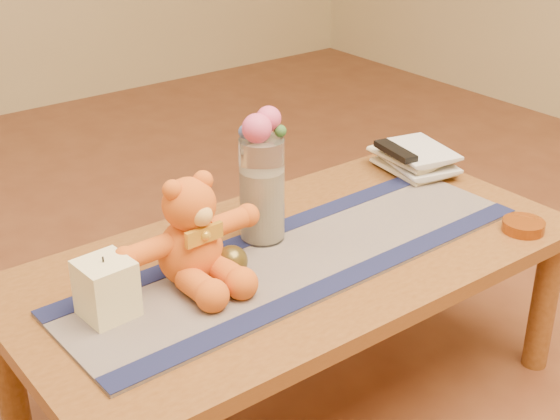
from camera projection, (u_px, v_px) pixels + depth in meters
floor at (295, 400)px, 2.11m from camera, size 5.50×5.50×0.00m
coffee_table_top at (296, 260)px, 1.92m from camera, size 1.40×0.70×0.04m
table_leg_fr at (544, 302)px, 2.16m from camera, size 0.07×0.07×0.41m
table_leg_bl at (9, 376)px, 1.88m from camera, size 0.07×0.07×0.41m
table_leg_br at (393, 226)px, 2.58m from camera, size 0.07×0.07×0.41m
persian_runner at (301, 257)px, 1.89m from camera, size 1.21×0.38×0.01m
runner_border_near at (343, 280)px, 1.78m from camera, size 1.20×0.09×0.00m
runner_border_far at (264, 233)px, 1.98m from camera, size 1.20×0.09×0.00m
teddy_bear at (189, 231)px, 1.74m from camera, size 0.36×0.30×0.24m
pillar_candle at (106, 288)px, 1.63m from camera, size 0.11×0.11×0.13m
candle_wick at (103, 259)px, 1.60m from camera, size 0.00×0.00×0.01m
glass_vase at (262, 190)px, 1.91m from camera, size 0.11×0.11×0.26m
potpourri_fill at (262, 204)px, 1.93m from camera, size 0.09×0.09×0.18m
rose_left at (257, 128)px, 1.82m from camera, size 0.07×0.07×0.07m
rose_right at (269, 119)px, 1.85m from camera, size 0.06×0.06×0.06m
blue_flower_back at (256, 123)px, 1.87m from camera, size 0.04×0.04×0.04m
blue_flower_side at (246, 132)px, 1.84m from camera, size 0.04×0.04×0.04m
leaf_sprig at (280, 131)px, 1.85m from camera, size 0.03×0.03×0.03m
bronze_ball at (232, 261)px, 1.79m from camera, size 0.10×0.10×0.07m
book_bottom at (392, 173)px, 2.32m from camera, size 0.19×0.24×0.02m
book_lower at (394, 168)px, 2.31m from camera, size 0.22×0.26×0.02m
book_upper at (390, 161)px, 2.30m from camera, size 0.18×0.23×0.02m
book_top at (395, 155)px, 2.30m from camera, size 0.21×0.26×0.02m
tv_remote at (395, 151)px, 2.28m from camera, size 0.07×0.17×0.02m
amber_dish at (523, 226)px, 2.01m from camera, size 0.11×0.11×0.03m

